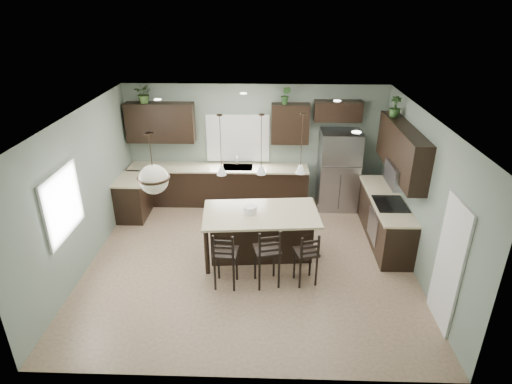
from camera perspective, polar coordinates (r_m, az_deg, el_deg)
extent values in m
plane|color=#9E8466|center=(8.25, -0.79, -9.07)|extent=(6.00, 6.00, 0.00)
cube|color=white|center=(6.91, 24.30, -8.89)|extent=(0.04, 0.82, 2.04)
cube|color=white|center=(10.07, -2.43, 7.19)|extent=(1.35, 0.02, 1.00)
cube|color=white|center=(7.54, -24.48, -1.45)|extent=(0.02, 1.10, 1.00)
cube|color=black|center=(9.97, -16.05, -0.81)|extent=(0.60, 0.90, 0.90)
cube|color=beige|center=(9.78, -16.26, 1.67)|extent=(0.66, 0.96, 0.04)
cube|color=black|center=(10.24, -4.95, 0.84)|extent=(4.20, 0.60, 0.90)
cube|color=beige|center=(10.04, -5.06, 3.24)|extent=(4.20, 0.66, 0.04)
cube|color=gray|center=(9.99, -2.49, 3.30)|extent=(0.70, 0.45, 0.01)
cylinder|color=silver|center=(9.91, -2.52, 4.02)|extent=(0.02, 0.02, 0.28)
cube|color=black|center=(10.09, -12.62, 9.02)|extent=(1.55, 0.34, 0.90)
cube|color=black|center=(9.79, 4.57, 9.06)|extent=(0.85, 0.34, 0.90)
cube|color=black|center=(9.82, 10.86, 10.56)|extent=(1.05, 0.34, 0.45)
cube|color=black|center=(9.07, 16.78, -3.55)|extent=(0.60, 2.35, 0.90)
cube|color=beige|center=(8.86, 17.02, -0.87)|extent=(0.66, 2.35, 0.04)
cube|color=black|center=(8.61, 17.47, -1.51)|extent=(0.58, 0.75, 0.02)
cube|color=gray|center=(8.77, 15.26, -4.40)|extent=(0.01, 0.72, 0.60)
cube|color=black|center=(8.53, 18.85, 5.37)|extent=(0.34, 2.35, 0.90)
cube|color=gray|center=(8.40, 18.65, 2.18)|extent=(0.40, 0.75, 0.40)
cube|color=gray|center=(10.02, 10.94, 2.85)|extent=(0.90, 0.74, 1.85)
cube|color=black|center=(8.16, 0.64, -5.67)|extent=(2.23, 1.39, 0.92)
cylinder|color=white|center=(7.89, -0.79, -2.38)|extent=(0.24, 0.24, 0.14)
cube|color=black|center=(7.34, -4.07, -8.82)|extent=(0.43, 0.43, 1.08)
cube|color=black|center=(7.35, 1.48, -8.52)|extent=(0.51, 0.51, 1.13)
cube|color=black|center=(7.46, 6.66, -8.67)|extent=(0.46, 0.46, 1.01)
imported|color=#355224|center=(9.99, -14.68, 12.59)|extent=(0.45, 0.41, 0.43)
imported|color=#2B5525|center=(9.60, 3.99, 12.75)|extent=(0.26, 0.24, 0.40)
imported|color=#2C5023|center=(8.98, 18.07, 10.78)|extent=(0.28, 0.28, 0.40)
plane|color=slate|center=(10.11, -0.13, 6.39)|extent=(6.00, 0.00, 6.00)
plane|color=slate|center=(5.21, -2.29, -13.19)|extent=(6.00, 0.00, 6.00)
plane|color=slate|center=(8.26, -22.14, 0.07)|extent=(0.00, 5.50, 5.50)
plane|color=slate|center=(8.01, 21.12, -0.51)|extent=(0.00, 5.50, 5.50)
plane|color=white|center=(7.08, -0.93, 10.08)|extent=(6.00, 6.00, 0.00)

